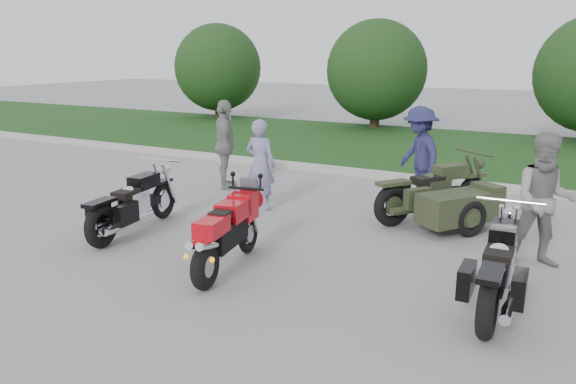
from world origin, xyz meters
The scene contains 13 objects.
ground centered at (0.00, 0.00, 0.00)m, with size 80.00×80.00×0.00m, color gray.
curb centered at (0.00, 6.00, 0.07)m, with size 60.00×0.30×0.15m, color #B0AEA6.
grass_strip centered at (0.00, 10.15, 0.07)m, with size 60.00×8.00×0.14m, color #23521C.
tree_far_left centered at (-10.00, 13.50, 2.19)m, with size 3.60×3.60×4.00m.
tree_mid_left centered at (-3.00, 13.50, 2.19)m, with size 3.60×3.60×4.00m.
sportbike_red centered at (0.05, -0.36, 0.55)m, with size 0.58×1.96×0.93m.
cruiser_left centered at (-2.20, 0.20, 0.45)m, with size 0.56×2.30×0.89m.
cruiser_right centered at (3.39, 0.12, 0.46)m, with size 0.44×2.34×0.90m.
cruiser_sidecar centered at (2.15, 2.96, 0.44)m, with size 1.97×2.29×0.95m.
person_stripe centered at (-1.14, 2.44, 0.84)m, with size 0.61×0.40×1.68m, color #857DAB.
person_grey centered at (3.69, 1.84, 0.92)m, with size 0.89×0.69×1.83m, color gray.
person_denim centered at (1.24, 4.39, 0.93)m, with size 1.20×0.69×1.85m, color navy.
person_back centered at (-2.65, 3.46, 0.94)m, with size 1.10×0.46×1.88m, color gray.
Camera 1 is at (4.16, -6.16, 2.86)m, focal length 35.00 mm.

